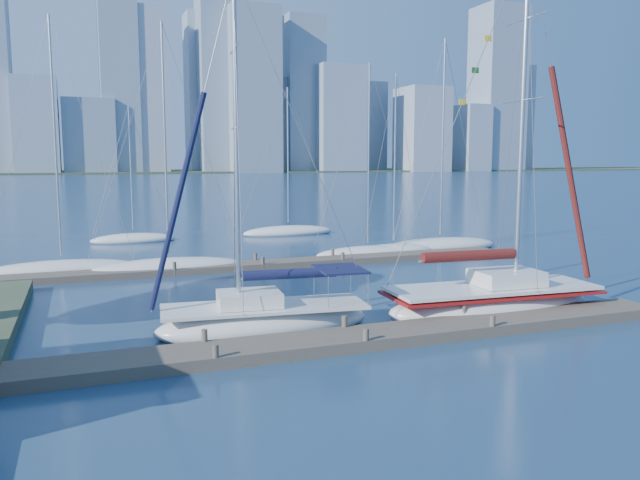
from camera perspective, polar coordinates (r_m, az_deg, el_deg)
name	(u,v)px	position (r m, az deg, el deg)	size (l,w,h in m)	color
ground	(355,345)	(21.80, 3.19, -9.53)	(700.00, 700.00, 0.00)	navy
near_dock	(355,339)	(21.74, 3.19, -9.03)	(26.00, 2.00, 0.40)	#4D4339
far_dock	(275,264)	(37.09, -4.09, -2.20)	(30.00, 1.80, 0.36)	#4D4339
far_shore	(99,172)	(339.19, -19.57, 5.86)	(800.00, 100.00, 1.50)	#38472D
sailboat_navy	(264,302)	(23.35, -5.10, -5.69)	(8.38, 3.52, 13.37)	silver
sailboat_maroon	(493,285)	(26.88, 15.52, -4.03)	(9.70, 3.73, 15.60)	silver
bg_boat_0	(62,269)	(37.79, -22.52, -2.44)	(8.57, 5.55, 14.37)	silver
bg_boat_1	(169,267)	(36.47, -13.65, -2.41)	(8.92, 3.41, 14.14)	silver
bg_boat_3	(368,253)	(41.24, 4.38, -1.15)	(7.46, 2.71, 12.77)	silver
bg_boat_4	(393,250)	(42.30, 6.73, -0.95)	(6.35, 4.19, 12.23)	silver
bg_boat_5	(440,245)	(44.96, 10.92, -0.49)	(9.35, 4.78, 14.92)	silver
bg_boat_6	(134,239)	(50.33, -16.68, 0.09)	(6.69, 4.24, 10.67)	silver
bg_boat_7	(288,231)	(53.08, -2.91, 0.78)	(8.21, 4.83, 12.64)	silver
skyline	(147,98)	(312.04, -15.54, 12.39)	(503.54, 51.31, 109.23)	#8593AB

